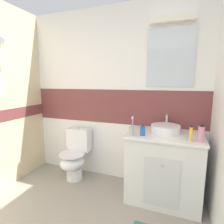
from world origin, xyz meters
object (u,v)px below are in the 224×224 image
Objects in this scene: toilet at (75,156)px; soap_dispenser at (143,131)px; toothpaste_tube_upright at (191,134)px; shampoo_bottle_tall at (201,134)px; toothbrush_cup at (132,130)px; sink_basin at (165,128)px.

soap_dispenser is at bearing -11.64° from toilet.
toilet is at bearing 171.54° from toothpaste_tube_upright.
shampoo_bottle_tall reaches higher than toilet.
soap_dispenser is at bearing 11.23° from toothbrush_cup.
toothbrush_cup is 1.48× the size of soap_dispenser.
toilet is at bearing 179.99° from sink_basin.
sink_basin is 2.62× the size of soap_dispenser.
toothbrush_cup is 1.33× the size of toothpaste_tube_upright.
toilet is 1.77m from shampoo_bottle_tall.
toothpaste_tube_upright is (0.63, 0.01, 0.01)m from toothbrush_cup.
shampoo_bottle_tall reaches higher than soap_dispenser.
sink_basin is at bearing 139.21° from toothpaste_tube_upright.
shampoo_bottle_tall is (0.60, -0.01, 0.03)m from soap_dispenser.
sink_basin is 0.32m from soap_dispenser.
toothbrush_cup is (-0.36, -0.24, 0.01)m from sink_basin.
shampoo_bottle_tall is (0.10, 0.00, 0.01)m from toothpaste_tube_upright.
toothpaste_tube_upright is at bearing 0.83° from toothbrush_cup.
shampoo_bottle_tall is at bearing -31.98° from sink_basin.
sink_basin is 1.40m from toilet.
shampoo_bottle_tall is (0.73, 0.01, 0.02)m from toothbrush_cup.
toothbrush_cup is at bearing -179.17° from toothpaste_tube_upright.
toothpaste_tube_upright is 0.92× the size of shampoo_bottle_tall.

